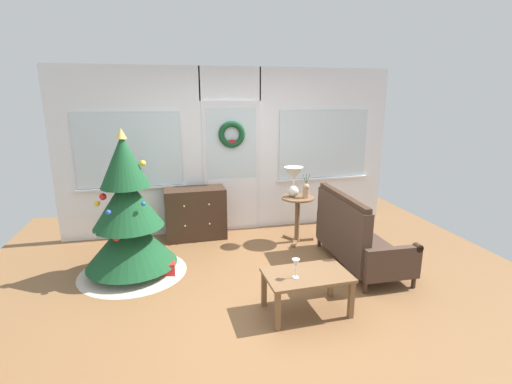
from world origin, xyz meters
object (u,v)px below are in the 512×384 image
at_px(settee_sofa, 354,238).
at_px(wine_glass, 296,264).
at_px(dresser_cabinet, 196,213).
at_px(flower_vase, 306,190).
at_px(gift_box, 168,269).
at_px(side_table, 297,210).
at_px(christmas_tree, 129,223).
at_px(table_lamp, 293,178).
at_px(coffee_table, 307,279).

xyz_separation_m(settee_sofa, wine_glass, (-1.11, -0.94, 0.18)).
height_order(dresser_cabinet, flower_vase, flower_vase).
relative_size(settee_sofa, gift_box, 9.32).
relative_size(side_table, flower_vase, 1.97).
bearing_deg(flower_vase, christmas_tree, -169.23).
xyz_separation_m(side_table, gift_box, (-1.88, -0.70, -0.41)).
distance_m(table_lamp, coffee_table, 2.02).
height_order(dresser_cabinet, settee_sofa, settee_sofa).
bearing_deg(flower_vase, coffee_table, -109.44).
height_order(christmas_tree, settee_sofa, christmas_tree).
relative_size(coffee_table, gift_box, 5.30).
xyz_separation_m(table_lamp, gift_box, (-1.82, -0.74, -0.89)).
height_order(side_table, flower_vase, flower_vase).
xyz_separation_m(side_table, table_lamp, (-0.06, 0.04, 0.48)).
distance_m(christmas_tree, table_lamp, 2.34).
bearing_deg(christmas_tree, flower_vase, 10.77).
bearing_deg(christmas_tree, coffee_table, -36.08).
height_order(christmas_tree, coffee_table, christmas_tree).
height_order(christmas_tree, flower_vase, christmas_tree).
distance_m(flower_vase, wine_glass, 1.98).
bearing_deg(dresser_cabinet, christmas_tree, -130.09).
relative_size(flower_vase, gift_box, 2.15).
distance_m(table_lamp, flower_vase, 0.25).
bearing_deg(coffee_table, gift_box, 140.59).
bearing_deg(gift_box, settee_sofa, -5.77).
distance_m(settee_sofa, flower_vase, 1.04).
relative_size(coffee_table, wine_glass, 4.42).
height_order(flower_vase, gift_box, flower_vase).
xyz_separation_m(christmas_tree, dresser_cabinet, (0.85, 1.01, -0.25)).
distance_m(coffee_table, wine_glass, 0.25).
height_order(settee_sofa, gift_box, settee_sofa).
distance_m(side_table, coffee_table, 1.90).
bearing_deg(coffee_table, table_lamp, 76.07).
bearing_deg(table_lamp, side_table, -33.69).
bearing_deg(dresser_cabinet, side_table, -18.83).
xyz_separation_m(christmas_tree, coffee_table, (1.79, -1.30, -0.29)).
bearing_deg(gift_box, dresser_cabinet, 70.33).
distance_m(dresser_cabinet, wine_glass, 2.51).
height_order(flower_vase, wine_glass, flower_vase).
height_order(side_table, coffee_table, side_table).
bearing_deg(settee_sofa, wine_glass, -139.74).
xyz_separation_m(settee_sofa, gift_box, (-2.33, 0.24, -0.29)).
distance_m(side_table, flower_vase, 0.34).
height_order(side_table, gift_box, side_table).
height_order(side_table, table_lamp, table_lamp).
height_order(wine_glass, gift_box, wine_glass).
bearing_deg(table_lamp, christmas_tree, -166.07).
height_order(settee_sofa, table_lamp, table_lamp).
bearing_deg(side_table, christmas_tree, -167.36).
bearing_deg(gift_box, coffee_table, -39.41).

